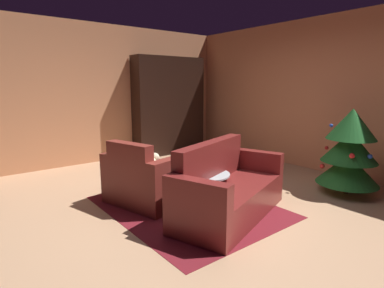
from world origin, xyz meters
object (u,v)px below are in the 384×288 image
(book_stack_on_table, at_px, (206,168))
(bottle_on_table, at_px, (197,163))
(couch_red, at_px, (227,191))
(coffee_table, at_px, (205,178))
(bookshelf_unit, at_px, (173,108))
(decorated_tree, at_px, (349,150))
(armchair_red, at_px, (144,181))

(book_stack_on_table, distance_m, bottle_on_table, 0.18)
(couch_red, bearing_deg, coffee_table, -161.70)
(coffee_table, relative_size, bottle_on_table, 2.59)
(bookshelf_unit, bearing_deg, coffee_table, -28.42)
(couch_red, distance_m, book_stack_on_table, 0.38)
(bookshelf_unit, height_order, couch_red, bookshelf_unit)
(couch_red, height_order, coffee_table, couch_red)
(bottle_on_table, height_order, decorated_tree, decorated_tree)
(couch_red, bearing_deg, decorated_tree, 74.60)
(armchair_red, relative_size, book_stack_on_table, 5.01)
(coffee_table, bearing_deg, armchair_red, -142.47)
(bookshelf_unit, relative_size, couch_red, 1.16)
(armchair_red, distance_m, decorated_tree, 2.91)
(bookshelf_unit, bearing_deg, couch_red, -24.85)
(couch_red, height_order, decorated_tree, decorated_tree)
(armchair_red, bearing_deg, decorated_tree, 59.55)
(coffee_table, distance_m, decorated_tree, 2.17)
(armchair_red, bearing_deg, bookshelf_unit, 137.88)
(couch_red, xyz_separation_m, bottle_on_table, (-0.46, -0.09, 0.27))
(bookshelf_unit, distance_m, couch_red, 3.70)
(bookshelf_unit, bearing_deg, decorated_tree, 5.64)
(couch_red, xyz_separation_m, book_stack_on_table, (-0.28, -0.10, 0.24))
(bookshelf_unit, relative_size, decorated_tree, 1.74)
(bookshelf_unit, xyz_separation_m, bottle_on_table, (2.83, -1.61, -0.47))
(armchair_red, bearing_deg, bottle_on_table, 46.30)
(book_stack_on_table, bearing_deg, bottle_on_table, 176.93)
(book_stack_on_table, height_order, bottle_on_table, bottle_on_table)
(coffee_table, xyz_separation_m, decorated_tree, (0.82, 2.00, 0.22))
(bookshelf_unit, xyz_separation_m, book_stack_on_table, (3.00, -1.62, -0.50))
(bottle_on_table, bearing_deg, armchair_red, -133.70)
(bookshelf_unit, bearing_deg, book_stack_on_table, -28.39)
(bookshelf_unit, height_order, bottle_on_table, bookshelf_unit)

